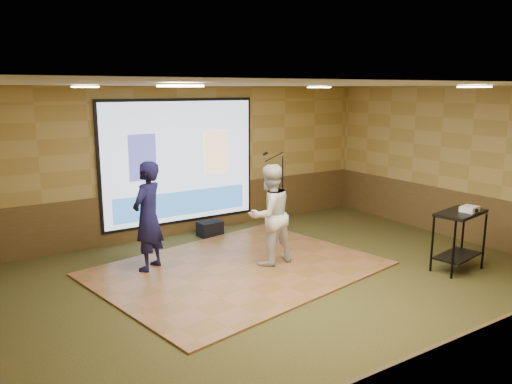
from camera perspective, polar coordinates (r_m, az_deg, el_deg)
ground at (r=7.66m, az=2.62°, el=-10.89°), size 9.00×9.00×0.00m
room_shell at (r=7.12m, az=2.78°, el=4.86°), size 9.04×7.04×3.02m
wainscot_back at (r=10.40m, az=-8.56°, el=-2.13°), size 9.00×0.04×0.95m
wainscot_front at (r=5.32m, az=26.12°, el=-17.25°), size 9.00×0.04×0.95m
wainscot_right at (r=10.64m, az=22.72°, el=-2.62°), size 0.04×7.00×0.95m
projector_screen at (r=10.17m, az=-8.63°, el=3.29°), size 3.32×0.06×2.52m
downlight_nw at (r=7.78m, az=-18.97°, el=11.30°), size 0.32×0.32×0.02m
downlight_ne at (r=9.84m, az=7.23°, el=11.79°), size 0.32×0.32×0.02m
downlight_sw at (r=4.66m, az=-8.68°, el=11.90°), size 0.32×0.32×0.02m
downlight_se at (r=7.62m, az=23.70°, el=10.96°), size 0.32×0.32×0.02m
dance_floor at (r=8.38m, az=-2.04°, el=-8.74°), size 4.92×4.07×0.03m
player_left at (r=8.25m, az=-12.25°, el=-2.71°), size 0.78×0.74×1.79m
player_right at (r=8.33m, az=1.57°, el=-2.62°), size 0.87×0.70×1.70m
av_table at (r=8.79m, az=22.23°, el=-3.93°), size 0.95×0.50×1.00m
projector at (r=8.74m, az=23.21°, el=-1.80°), size 0.30×0.26×0.09m
mic_stand at (r=10.91m, az=2.79°, el=-1.25°), size 0.65×0.26×1.65m
duffel_bag at (r=10.22m, az=-5.28°, el=-4.20°), size 0.50×0.36×0.30m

